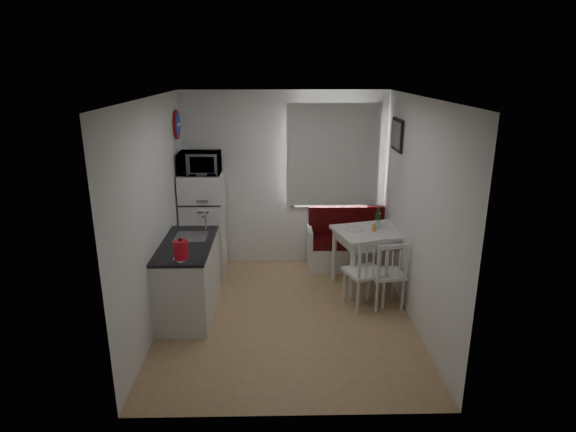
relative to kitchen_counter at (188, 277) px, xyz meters
name	(u,v)px	position (x,y,z in m)	size (l,w,h in m)	color
floor	(287,316)	(1.20, -0.16, -0.46)	(3.00, 3.50, 0.02)	tan
ceiling	(287,97)	(1.20, -0.16, 2.14)	(3.00, 3.50, 0.02)	white
wall_back	(285,180)	(1.20, 1.59, 0.84)	(3.00, 0.02, 2.60)	white
wall_front	(291,280)	(1.20, -1.91, 0.84)	(3.00, 0.02, 2.60)	white
wall_left	(155,215)	(-0.30, -0.16, 0.84)	(0.02, 3.50, 2.60)	white
wall_right	(418,214)	(2.70, -0.16, 0.84)	(0.02, 3.50, 2.60)	white
window	(332,158)	(1.90, 1.56, 1.17)	(1.22, 0.06, 1.47)	white
curtain	(333,156)	(1.90, 1.49, 1.22)	(1.35, 0.02, 1.50)	silver
kitchen_counter	(188,277)	(0.00, 0.00, 0.00)	(0.62, 1.32, 1.16)	white
wall_sign	(178,125)	(-0.27, 1.29, 1.69)	(0.40, 0.40, 0.03)	#1A339E
picture_frame	(397,135)	(2.67, 0.94, 1.59)	(0.04, 0.52, 0.42)	black
bench	(349,248)	(2.16, 1.35, -0.16)	(1.26, 0.48, 0.90)	white
dining_table	(377,236)	(2.43, 0.68, 0.27)	(1.25, 1.02, 0.82)	white
chair_left	(366,265)	(2.18, 0.01, 0.13)	(0.57, 0.56, 0.51)	white
chair_right	(388,268)	(2.45, 0.02, 0.09)	(0.47, 0.45, 0.48)	white
fridge	(204,223)	(0.02, 1.24, 0.28)	(0.59, 0.59, 1.48)	white
microwave	(200,163)	(0.02, 1.19, 1.18)	(0.56, 0.38, 0.31)	white
kettle	(181,250)	(0.05, -0.54, 0.57)	(0.19, 0.19, 0.25)	red
wine_bottle	(378,217)	(2.45, 0.78, 0.50)	(0.07, 0.07, 0.29)	#133D17
drinking_glass_orange	(374,228)	(2.38, 0.63, 0.41)	(0.05, 0.05, 0.09)	orange
drinking_glass_blue	(378,225)	(2.45, 0.73, 0.41)	(0.06, 0.06, 0.10)	#8EDFF2
plate	(355,229)	(2.13, 0.70, 0.37)	(0.26, 0.26, 0.02)	white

